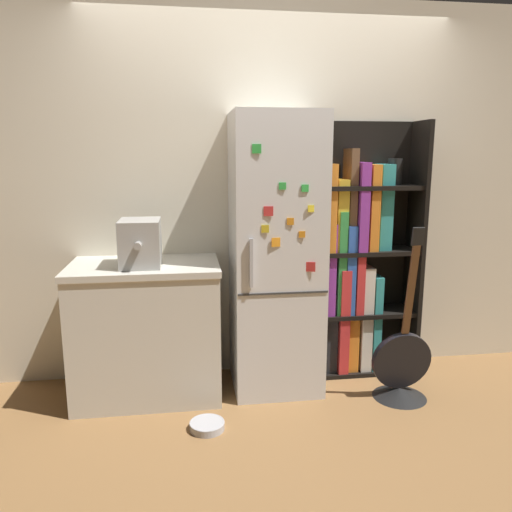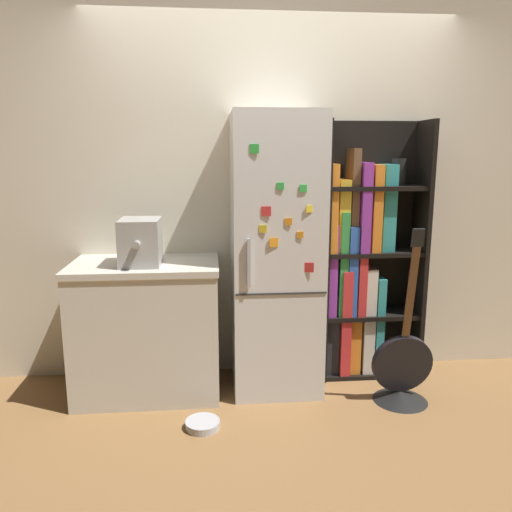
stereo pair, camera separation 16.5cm
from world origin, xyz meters
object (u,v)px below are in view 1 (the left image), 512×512
bookshelf (357,263)px  guitar (401,373)px  pet_bowl (207,425)px  espresso_machine (140,243)px  refrigerator (276,255)px

bookshelf → guitar: bookshelf is taller
guitar → pet_bowl: size_ratio=5.60×
espresso_machine → guitar: 1.88m
refrigerator → espresso_machine: 0.88m
refrigerator → guitar: refrigerator is taller
bookshelf → pet_bowl: (-1.11, -0.68, -0.79)m
pet_bowl → refrigerator: bearing=47.1°
refrigerator → pet_bowl: 1.15m
guitar → espresso_machine: bearing=171.6°
bookshelf → pet_bowl: bearing=-148.5°
espresso_machine → pet_bowl: 1.17m
espresso_machine → guitar: size_ratio=0.32×
bookshelf → guitar: bearing=-70.7°
espresso_machine → pet_bowl: (0.37, -0.46, -1.01)m
bookshelf → guitar: size_ratio=1.57×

